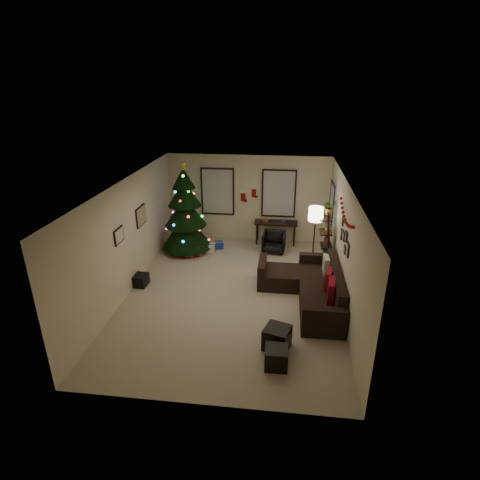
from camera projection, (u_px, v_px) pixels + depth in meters
The scene contains 29 objects.
floor at pixel (233, 293), 9.35m from camera, with size 7.00×7.00×0.00m, color #BDAC8F.
ceiling at pixel (232, 184), 8.31m from camera, with size 7.00×7.00×0.00m, color white.
wall_back at pixel (248, 198), 12.03m from camera, with size 5.00×5.00×0.00m, color beige.
wall_front at pixel (199, 334), 5.62m from camera, with size 5.00×5.00×0.00m, color beige.
wall_left at pixel (128, 237), 9.11m from camera, with size 7.00×7.00×0.00m, color beige.
wall_right at pixel (344, 247), 8.55m from camera, with size 7.00×7.00×0.00m, color beige.
window_back_left at pixel (218, 192), 12.04m from camera, with size 1.05×0.06×1.50m.
window_back_right at pixel (279, 194), 11.83m from camera, with size 1.05×0.06×1.50m.
window_right_wall at pixel (332, 206), 10.83m from camera, with size 0.06×0.90×1.30m.
christmas_tree at pixel (185, 215), 11.25m from camera, with size 1.48×1.48×2.75m.
presents at pixel (198, 247), 11.58m from camera, with size 1.50×1.01×0.30m.
sofa at pixel (310, 288), 9.02m from camera, with size 1.90×2.76×0.87m.
pillow_red_a at pixel (331, 291), 8.19m from camera, with size 0.13×0.49×0.49m, color maroon.
pillow_red_b at pixel (329, 279), 8.66m from camera, with size 0.12×0.44×0.44m, color maroon.
pillow_cream at pixel (326, 265), 9.34m from camera, with size 0.12×0.42×0.42m, color beige.
ottoman_near at pixel (277, 338), 7.37m from camera, with size 0.46×0.46×0.44m, color black.
ottoman_far at pixel (276, 357), 6.89m from camera, with size 0.41×0.41×0.39m, color black.
desk at pixel (276, 224), 11.96m from camera, with size 1.32×0.47×0.71m.
desk_chair at pixel (274, 242), 11.49m from camera, with size 0.61×0.57×0.62m, color black.
bookshelf at pixel (327, 242), 10.15m from camera, with size 0.30×0.51×1.73m.
potted_plant at pixel (330, 205), 9.88m from camera, with size 0.46×0.39×0.51m, color #4C4C4C.
floor_lamp at pixel (316, 218), 9.89m from camera, with size 0.38×0.38×1.79m.
art_map at pixel (141, 216), 9.82m from camera, with size 0.04×0.60×0.50m.
art_abstract at pixel (119, 236), 8.56m from camera, with size 0.04×0.45×0.35m.
gallery at pixel (345, 239), 8.40m from camera, with size 0.03×1.25×0.54m.
garland at pixel (346, 216), 8.19m from camera, with size 0.08×1.90×0.30m, color #A5140C, non-canonical shape.
stocking_left at pixel (243, 196), 11.99m from camera, with size 0.20×0.05×0.36m.
stocking_right at pixel (254, 192), 11.95m from camera, with size 0.20×0.05×0.36m.
storage_bin at pixel (136, 280), 9.67m from camera, with size 0.57×0.38×0.29m, color black.
Camera 1 is at (1.15, -8.05, 4.79)m, focal length 28.88 mm.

